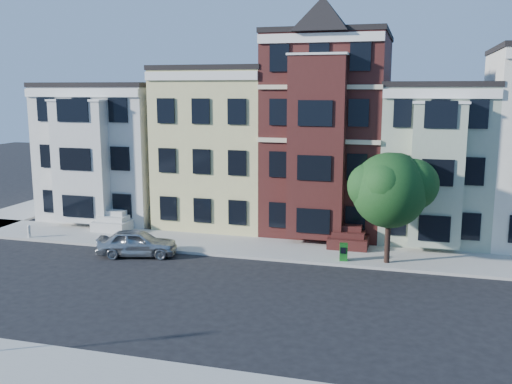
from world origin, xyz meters
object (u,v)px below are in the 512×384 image
(newspaper_box, at_px, (344,252))
(fire_hydrant, at_px, (29,232))
(street_tree, at_px, (389,195))
(parked_car, at_px, (137,243))

(newspaper_box, height_order, fire_hydrant, newspaper_box)
(street_tree, height_order, fire_hydrant, street_tree)
(newspaper_box, bearing_deg, parked_car, -179.39)
(street_tree, height_order, newspaper_box, street_tree)
(parked_car, bearing_deg, street_tree, -96.30)
(newspaper_box, xyz_separation_m, fire_hydrant, (-18.68, -0.36, -0.15))
(parked_car, height_order, fire_hydrant, parked_car)
(fire_hydrant, bearing_deg, street_tree, 1.72)
(parked_car, xyz_separation_m, newspaper_box, (10.89, 1.66, -0.12))
(street_tree, relative_size, newspaper_box, 7.71)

